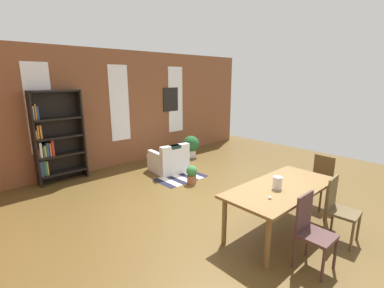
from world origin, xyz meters
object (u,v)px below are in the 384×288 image
dining_table (281,191)px  dining_chair_near_right (339,207)px  vase_on_table (277,183)px  potted_plant_corner (192,174)px  armchair_white (169,161)px  dining_chair_near_left (311,229)px  potted_plant_by_shelf (191,145)px  bookshelf_tall (55,138)px  dining_chair_head_right (319,179)px

dining_table → dining_chair_near_right: (0.44, -0.68, -0.16)m
vase_on_table → potted_plant_corner: vase_on_table is taller
dining_table → armchair_white: dining_table is taller
dining_chair_near_left → potted_plant_by_shelf: bearing=64.7°
vase_on_table → potted_plant_by_shelf: bearing=64.5°
bookshelf_tall → potted_plant_corner: bookshelf_tall is taller
dining_chair_near_left → dining_chair_near_right: bearing=-0.0°
vase_on_table → potted_plant_corner: (0.47, 2.41, -0.62)m
vase_on_table → potted_plant_by_shelf: (1.92, 4.04, -0.48)m
dining_table → armchair_white: 3.49m
bookshelf_tall → potted_plant_by_shelf: bookshelf_tall is taller
dining_table → dining_chair_near_left: (-0.45, -0.68, -0.16)m
vase_on_table → dining_chair_near_left: dining_chair_near_left is taller
vase_on_table → dining_chair_near_left: bearing=-114.2°
vase_on_table → potted_plant_by_shelf: vase_on_table is taller
dining_chair_head_right → dining_chair_near_right: same height
dining_chair_head_right → dining_chair_near_left: 1.94m
dining_table → potted_plant_corner: size_ratio=4.68×
dining_table → potted_plant_by_shelf: dining_table is taller
dining_chair_head_right → dining_chair_near_right: (-0.93, -0.68, 0.00)m
vase_on_table → armchair_white: bearing=79.8°
potted_plant_by_shelf → potted_plant_corner: (-1.45, -1.63, -0.14)m
vase_on_table → dining_chair_head_right: dining_chair_head_right is taller
vase_on_table → dining_chair_near_left: 0.82m
armchair_white → vase_on_table: bearing=-100.2°
dining_table → dining_chair_near_right: 0.83m
vase_on_table → dining_chair_near_left: size_ratio=0.20×
vase_on_table → bookshelf_tall: (-1.71, 4.62, 0.18)m
dining_chair_head_right → dining_chair_near_right: bearing=-143.8°
dining_table → dining_chair_head_right: (1.37, -0.01, -0.16)m
vase_on_table → potted_plant_by_shelf: size_ratio=0.28×
vase_on_table → dining_chair_head_right: bearing=-0.2°
armchair_white → dining_chair_near_right: bearing=-90.4°
dining_chair_near_left → potted_plant_corner: dining_chair_near_left is taller
potted_plant_corner → vase_on_table: bearing=-101.1°
dining_chair_near_left → armchair_white: bearing=77.4°
bookshelf_tall → dining_chair_head_right: bearing=-55.2°
bookshelf_tall → vase_on_table: bearing=-69.7°
bookshelf_tall → potted_plant_by_shelf: (3.63, -0.58, -0.66)m
dining_chair_head_right → potted_plant_by_shelf: 4.07m
dining_chair_head_right → vase_on_table: bearing=179.8°
potted_plant_by_shelf → armchair_white: bearing=-155.1°
dining_chair_head_right → dining_chair_near_left: bearing=-159.6°
dining_table → dining_chair_near_left: dining_chair_near_left is taller
vase_on_table → bookshelf_tall: size_ratio=0.09×
vase_on_table → dining_chair_head_right: (1.51, -0.01, -0.34)m
dining_chair_near_right → potted_plant_corner: bearing=92.1°
dining_table → dining_chair_near_left: bearing=-123.2°
dining_chair_near_right → potted_plant_by_shelf: size_ratio=1.44×
bookshelf_tall → potted_plant_corner: 3.21m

